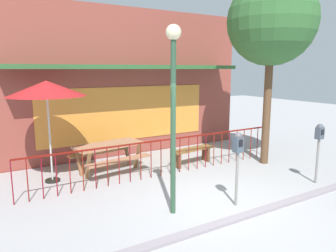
% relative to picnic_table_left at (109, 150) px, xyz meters
% --- Properties ---
extents(ground, '(40.00, 40.00, 0.00)m').
position_rel_picnic_table_left_xyz_m(ground, '(1.18, -3.23, -0.61)').
color(ground, '#A1A0A2').
extents(pub_storefront, '(8.65, 1.45, 4.64)m').
position_rel_picnic_table_left_xyz_m(pub_storefront, '(1.18, 1.59, 1.71)').
color(pub_storefront, '#592215').
rests_on(pub_storefront, ground).
extents(patio_fence_front, '(7.29, 0.04, 0.97)m').
position_rel_picnic_table_left_xyz_m(patio_fence_front, '(1.18, -1.04, 0.05)').
color(patio_fence_front, maroon).
rests_on(patio_fence_front, ground).
extents(picnic_table_left, '(1.98, 1.60, 0.79)m').
position_rel_picnic_table_left_xyz_m(picnic_table_left, '(0.00, 0.00, 0.00)').
color(picnic_table_left, '#A77455').
rests_on(picnic_table_left, ground).
extents(patio_umbrella, '(1.84, 1.84, 2.49)m').
position_rel_picnic_table_left_xyz_m(patio_umbrella, '(-1.48, -0.01, 1.68)').
color(patio_umbrella, black).
rests_on(patio_umbrella, ground).
extents(patio_bench, '(1.43, 0.49, 0.48)m').
position_rel_picnic_table_left_xyz_m(patio_bench, '(2.33, -0.60, -0.26)').
color(patio_bench, brown).
rests_on(patio_bench, ground).
extents(parking_meter_near, '(0.18, 0.17, 1.52)m').
position_rel_picnic_table_left_xyz_m(parking_meter_near, '(1.45, -3.40, 0.56)').
color(parking_meter_near, gray).
rests_on(parking_meter_near, ground).
extents(parking_meter_far, '(0.18, 0.17, 1.47)m').
position_rel_picnic_table_left_xyz_m(parking_meter_far, '(4.03, -3.43, 0.52)').
color(parking_meter_far, gray).
rests_on(parking_meter_far, ground).
extents(street_tree, '(2.46, 2.46, 5.29)m').
position_rel_picnic_table_left_xyz_m(street_tree, '(4.23, -1.60, 3.42)').
color(street_tree, brown).
rests_on(street_tree, ground).
extents(street_lamp, '(0.28, 0.28, 3.53)m').
position_rel_picnic_table_left_xyz_m(street_lamp, '(0.17, -3.02, 1.73)').
color(street_lamp, '#2C4D35').
rests_on(street_lamp, ground).
extents(curb_edge, '(12.11, 0.20, 0.11)m').
position_rel_picnic_table_left_xyz_m(curb_edge, '(1.18, -3.88, -0.61)').
color(curb_edge, gray).
rests_on(curb_edge, ground).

